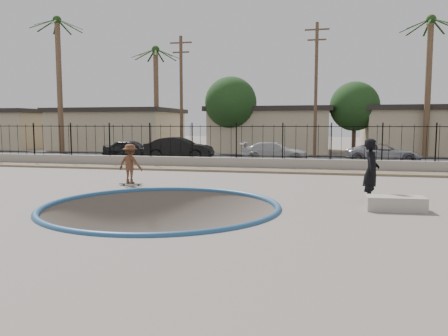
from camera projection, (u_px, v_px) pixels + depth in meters
ground at (242, 184)px, 25.54m from camera, size 120.00×120.00×2.20m
bowl_pit at (161, 207)px, 12.82m from camera, size 6.84×6.84×1.80m
coping_ring at (161, 207)px, 12.82m from camera, size 7.04×7.04×0.20m
rock_strip at (232, 170)px, 22.71m from camera, size 42.00×1.60×0.11m
retaining_wall at (236, 163)px, 23.75m from camera, size 42.00×0.45×0.60m
fence at (236, 141)px, 23.63m from camera, size 40.00×0.04×1.80m
street at (255, 159)px, 30.28m from camera, size 90.00×8.00×0.04m
house_west_far at (4, 128)px, 45.50m from camera, size 10.60×8.60×3.90m
house_west at (118, 129)px, 42.62m from camera, size 11.60×8.60×3.90m
house_center at (271, 129)px, 39.30m from camera, size 10.60×8.60×3.90m
house_east at (440, 130)px, 36.20m from camera, size 12.60×8.60×3.90m
palm_left at (58, 57)px, 36.15m from camera, size 2.30×2.30×11.30m
palm_mid at (156, 76)px, 38.61m from camera, size 2.30×2.30×9.30m
palm_right at (429, 56)px, 31.74m from camera, size 2.30×2.30×10.30m
utility_pole_left at (181, 94)px, 33.08m from camera, size 1.70×0.24×9.00m
utility_pole_mid at (316, 88)px, 30.84m from camera, size 1.70×0.24×9.50m
street_tree_left at (231, 103)px, 36.34m from camera, size 4.32×4.32×6.36m
street_tree_mid at (355, 106)px, 35.14m from camera, size 3.96×3.96×5.83m
skater at (130, 166)px, 17.19m from camera, size 1.07×0.70×1.55m
skateboard at (131, 184)px, 17.26m from camera, size 0.93×0.30×0.08m
videographer at (371, 171)px, 13.46m from camera, size 0.59×0.79×1.98m
concrete_ledge at (395, 203)px, 12.30m from camera, size 1.64×0.81×0.40m
car_a at (132, 149)px, 30.11m from camera, size 3.99×1.92×1.32m
car_b at (179, 148)px, 29.34m from camera, size 4.65×1.83×1.50m
car_c at (275, 152)px, 27.91m from camera, size 4.33×1.86×1.24m
car_d at (384, 154)px, 26.37m from camera, size 4.42×2.08×1.22m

